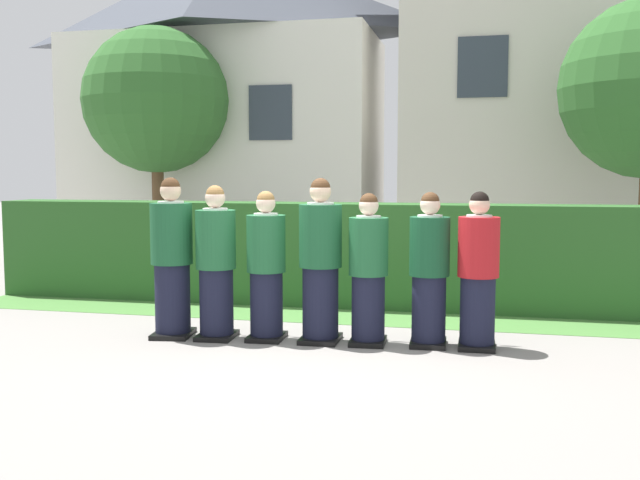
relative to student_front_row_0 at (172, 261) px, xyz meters
The scene contains 13 objects.
ground_plane 1.77m from the student_front_row_0, ahead, with size 60.00×60.00×0.00m, color gray.
student_front_row_0 is the anchor object (origin of this frame).
student_front_row_1 0.49m from the student_front_row_0, ahead, with size 0.42×0.52×1.60m.
student_front_row_2 1.02m from the student_front_row_0, ahead, with size 0.40×0.50×1.55m.
student_front_row_3 1.58m from the student_front_row_0, ahead, with size 0.44×0.49×1.68m.
student_front_row_4 2.08m from the student_front_row_0, ahead, with size 0.40×0.49×1.53m.
student_front_row_5 2.68m from the student_front_row_0, ahead, with size 0.40×0.45×1.54m.
student_in_red_blazer 3.16m from the student_front_row_0, ahead, with size 0.40×0.49×1.55m.
hedge 2.71m from the student_front_row_0, 54.32° to the left, with size 9.96×0.70×1.34m.
school_building_main 9.51m from the student_front_row_0, 106.30° to the left, with size 7.17×3.47×6.77m.
school_building_annex 9.81m from the student_front_row_0, 61.89° to the left, with size 5.94×3.24×7.57m.
oak_tree_left 7.67m from the student_front_row_0, 116.52° to the left, with size 2.91×2.91×4.63m.
lawn_strip 2.25m from the student_front_row_0, 41.53° to the left, with size 9.96×0.90×0.01m, color #477A38.
Camera 1 is at (1.61, -7.08, 1.73)m, focal length 40.38 mm.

